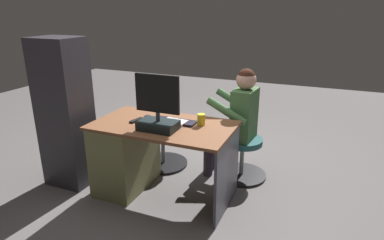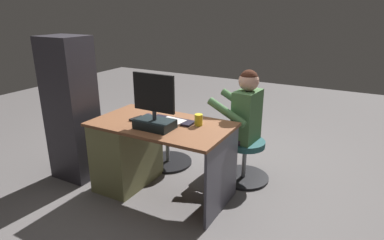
{
  "view_description": "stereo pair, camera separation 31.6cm",
  "coord_description": "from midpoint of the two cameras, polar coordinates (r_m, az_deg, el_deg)",
  "views": [
    {
      "loc": [
        -1.32,
        2.8,
        1.73
      ],
      "look_at": [
        -0.17,
        0.04,
        0.7
      ],
      "focal_mm": 30.86,
      "sensor_mm": 36.0,
      "label": 1
    },
    {
      "loc": [
        -1.61,
        2.66,
        1.73
      ],
      "look_at": [
        -0.17,
        0.04,
        0.7
      ],
      "focal_mm": 30.86,
      "sensor_mm": 36.0,
      "label": 2
    }
  ],
  "objects": [
    {
      "name": "ground_plane",
      "position": [
        3.55,
        -4.92,
        -10.22
      ],
      "size": [
        10.0,
        10.0,
        0.0
      ],
      "primitive_type": "plane",
      "color": "#625D5D"
    },
    {
      "name": "desk",
      "position": [
        3.29,
        -12.7,
        -5.49
      ],
      "size": [
        1.28,
        0.72,
        0.72
      ],
      "color": "brown",
      "rests_on": "ground_plane"
    },
    {
      "name": "monitor",
      "position": [
        2.83,
        -9.12,
        1.12
      ],
      "size": [
        0.4,
        0.22,
        0.48
      ],
      "color": "black",
      "rests_on": "desk"
    },
    {
      "name": "keyboard",
      "position": [
        3.03,
        -6.13,
        -0.24
      ],
      "size": [
        0.42,
        0.14,
        0.02
      ],
      "primitive_type": "cube",
      "color": "black",
      "rests_on": "desk"
    },
    {
      "name": "computer_mouse",
      "position": [
        3.16,
        -10.62,
        0.47
      ],
      "size": [
        0.06,
        0.1,
        0.04
      ],
      "primitive_type": "ellipsoid",
      "color": "#2B1C2B",
      "rests_on": "desk"
    },
    {
      "name": "cup",
      "position": [
        2.93,
        -1.49,
        0.02
      ],
      "size": [
        0.07,
        0.07,
        0.1
      ],
      "primitive_type": "cylinder",
      "color": "yellow",
      "rests_on": "desk"
    },
    {
      "name": "tv_remote",
      "position": [
        3.12,
        -12.46,
        -0.09
      ],
      "size": [
        0.07,
        0.16,
        0.02
      ],
      "primitive_type": "cube",
      "rotation": [
        0.0,
        0.0,
        -0.2
      ],
      "color": "black",
      "rests_on": "desk"
    },
    {
      "name": "notebook_binder",
      "position": [
        2.94,
        -6.91,
        -0.85
      ],
      "size": [
        0.25,
        0.32,
        0.02
      ],
      "primitive_type": "cube",
      "rotation": [
        0.0,
        0.0,
        -0.1
      ],
      "color": "silver",
      "rests_on": "desk"
    },
    {
      "name": "office_chair_teddy",
      "position": [
        3.78,
        -7.45,
        -4.43
      ],
      "size": [
        0.56,
        0.56,
        0.43
      ],
      "color": "black",
      "rests_on": "ground_plane"
    },
    {
      "name": "teddy_bear",
      "position": [
        3.67,
        -7.6,
        0.62
      ],
      "size": [
        0.22,
        0.23,
        0.33
      ],
      "color": "#8D7552",
      "rests_on": "office_chair_teddy"
    },
    {
      "name": "visitor_chair",
      "position": [
        3.52,
        6.11,
        -6.16
      ],
      "size": [
        0.53,
        0.53,
        0.43
      ],
      "color": "black",
      "rests_on": "ground_plane"
    },
    {
      "name": "person",
      "position": [
        3.37,
        5.14,
        0.87
      ],
      "size": [
        0.52,
        0.51,
        1.16
      ],
      "color": "#4A7544",
      "rests_on": "ground_plane"
    },
    {
      "name": "equipment_rack",
      "position": [
        3.51,
        -23.51,
        0.95
      ],
      "size": [
        0.44,
        0.36,
        1.47
      ],
      "primitive_type": "cube",
      "color": "#2E2B32",
      "rests_on": "ground_plane"
    }
  ]
}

